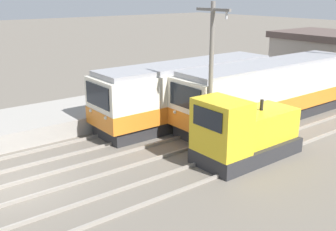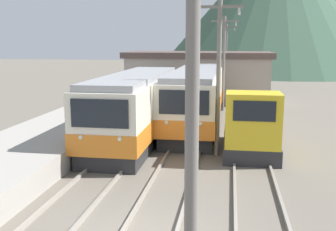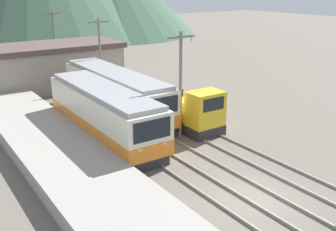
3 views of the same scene
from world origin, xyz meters
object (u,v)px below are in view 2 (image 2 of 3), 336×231
catenary_mast_near (192,137)px  catenary_mast_far (224,60)px  shunting_locomotive (251,127)px  catenary_mast_distant (226,55)px  commuter_train_center (196,100)px  catenary_mast_mid (219,72)px  commuter_train_left (136,109)px

catenary_mast_near → catenary_mast_far: same height
shunting_locomotive → catenary_mast_distant: catenary_mast_distant is taller
shunting_locomotive → catenary_mast_distant: 23.44m
catenary_mast_far → catenary_mast_distant: size_ratio=1.00×
commuter_train_center → catenary_mast_mid: catenary_mast_mid is taller
catenary_mast_far → shunting_locomotive: bearing=-82.5°
catenary_mast_distant → commuter_train_left: bearing=-101.3°
shunting_locomotive → catenary_mast_distant: (-1.49, 23.25, 2.56)m
catenary_mast_mid → shunting_locomotive: bearing=25.4°
commuter_train_left → commuter_train_center: (2.80, 3.87, 0.00)m
commuter_train_center → catenary_mast_far: 6.31m
commuter_train_left → commuter_train_center: 4.78m
catenary_mast_near → commuter_train_center: bearing=94.7°
catenary_mast_mid → catenary_mast_near: bearing=-90.0°
catenary_mast_far → catenary_mast_distant: bearing=90.0°
catenary_mast_mid → catenary_mast_far: size_ratio=1.00×
commuter_train_center → catenary_mast_far: catenary_mast_far is taller
catenary_mast_distant → catenary_mast_mid: bearing=-90.0°
shunting_locomotive → catenary_mast_far: bearing=97.5°
commuter_train_left → catenary_mast_distant: 22.11m
commuter_train_left → shunting_locomotive: size_ratio=2.30×
catenary_mast_near → catenary_mast_distant: same height
commuter_train_left → catenary_mast_mid: (4.31, -2.38, 2.15)m
commuter_train_left → catenary_mast_far: (4.31, 9.60, 2.15)m
catenary_mast_mid → catenary_mast_distant: bearing=90.0°
commuter_train_left → catenary_mast_near: catenary_mast_near is taller
commuter_train_center → catenary_mast_distant: (1.51, 17.71, 2.15)m
shunting_locomotive → catenary_mast_near: (-1.49, -12.69, 2.56)m
shunting_locomotive → catenary_mast_far: catenary_mast_far is taller
shunting_locomotive → catenary_mast_mid: size_ratio=0.74×
commuter_train_center → catenary_mast_far: size_ratio=1.89×
commuter_train_left → catenary_mast_mid: size_ratio=1.71×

